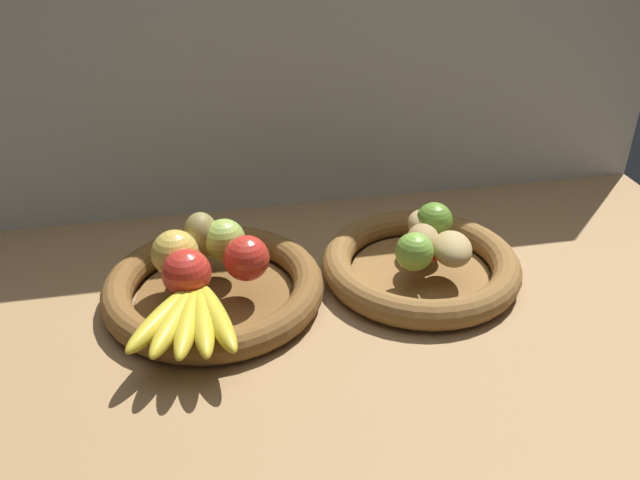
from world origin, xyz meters
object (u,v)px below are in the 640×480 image
apple_green_back (224,240)px  lime_near (414,252)px  fruit_bowl_left (214,288)px  lime_far (434,221)px  apple_red_right (246,258)px  potato_small (452,249)px  pear_brown (201,235)px  apple_golden_left (175,253)px  potato_large (423,240)px  chili_pepper (436,258)px  apple_red_front (187,273)px  banana_bunch_front (190,316)px  fruit_bowl_right (420,265)px  potato_back (426,224)px

apple_green_back → lime_near: apple_green_back is taller
fruit_bowl_left → lime_far: size_ratio=5.58×
fruit_bowl_left → apple_red_right: size_ratio=4.92×
potato_small → pear_brown: bearing=166.3°
apple_green_back → pear_brown: bearing=157.8°
apple_golden_left → potato_large: (37.35, -1.25, -1.25)cm
lime_far → apple_red_right: bearing=-168.8°
potato_small → chili_pepper: 2.75cm
apple_red_front → pear_brown: pear_brown is taller
banana_bunch_front → lime_near: size_ratio=3.07×
apple_green_back → lime_far: bearing=0.0°
potato_large → apple_green_back: bearing=172.1°
fruit_bowl_left → apple_green_back: apple_green_back is taller
apple_golden_left → potato_small: apple_golden_left is taller
apple_red_front → pear_brown: 10.20cm
fruit_bowl_right → apple_red_front: size_ratio=4.49×
apple_red_right → fruit_bowl_left: bearing=159.3°
apple_green_back → apple_red_right: size_ratio=0.96×
potato_large → lime_near: 5.07cm
lime_near → fruit_bowl_right: bearing=56.3°
apple_green_back → chili_pepper: size_ratio=0.59×
apple_green_back → potato_back: (32.22, 0.59, -1.09)cm
banana_bunch_front → lime_near: 33.93cm
banana_bunch_front → lime_far: 42.23cm
apple_golden_left → chili_pepper: (38.33, -4.86, -2.46)cm
potato_small → apple_green_back: bearing=167.2°
fruit_bowl_right → pear_brown: size_ratio=4.26×
potato_small → potato_back: 8.30cm
lime_far → lime_near: bearing=-125.8°
apple_golden_left → potato_back: apple_golden_left is taller
banana_bunch_front → potato_back: bearing=23.5°
fruit_bowl_right → apple_red_right: 27.99cm
potato_large → potato_back: bearing=65.6°
apple_red_right → apple_golden_left: bearing=162.7°
banana_bunch_front → apple_green_back: bearing=70.1°
fruit_bowl_left → fruit_bowl_right: (32.30, 0.00, 0.00)cm
apple_red_right → lime_near: 24.64cm
apple_red_right → pear_brown: (-6.15, 7.43, 0.30)cm
apple_golden_left → lime_far: apple_golden_left is taller
fruit_bowl_right → lime_near: (-2.79, -4.18, 5.32)cm
fruit_bowl_right → chili_pepper: bearing=-74.8°
lime_far → banana_bunch_front: bearing=-157.8°
banana_bunch_front → fruit_bowl_left: bearing=73.3°
fruit_bowl_right → potato_large: (0.00, 0.00, 4.66)cm
apple_red_right → lime_far: apple_red_right is taller
potato_small → apple_red_right: bearing=177.1°
fruit_bowl_left → apple_golden_left: (-5.05, 1.25, 5.92)cm
fruit_bowl_left → apple_golden_left: bearing=166.1°
potato_back → chili_pepper: 8.51cm
fruit_bowl_left → apple_red_front: (-3.56, -4.36, 5.91)cm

